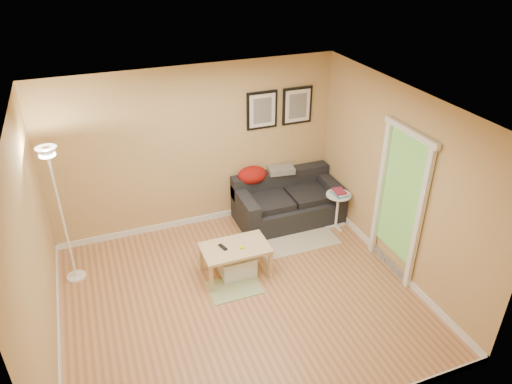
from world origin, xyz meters
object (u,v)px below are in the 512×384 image
(book_stack, at_px, (340,192))
(sofa, at_px, (288,200))
(storage_bin, at_px, (237,265))
(floor_lamp, at_px, (63,221))
(side_table, at_px, (337,211))
(coffee_table, at_px, (236,260))

(book_stack, bearing_deg, sofa, 151.84)
(sofa, relative_size, storage_bin, 3.40)
(floor_lamp, bearing_deg, book_stack, -2.60)
(side_table, bearing_deg, storage_bin, -163.61)
(coffee_table, distance_m, book_stack, 2.03)
(storage_bin, bearing_deg, sofa, 39.65)
(sofa, bearing_deg, coffee_table, -140.98)
(sofa, xyz_separation_m, book_stack, (0.64, -0.49, 0.27))
(storage_bin, height_order, floor_lamp, floor_lamp)
(sofa, bearing_deg, book_stack, -37.45)
(side_table, relative_size, floor_lamp, 0.30)
(coffee_table, bearing_deg, sofa, 50.13)
(coffee_table, relative_size, book_stack, 3.70)
(sofa, bearing_deg, storage_bin, -140.35)
(sofa, xyz_separation_m, coffee_table, (-1.27, -1.03, -0.14))
(storage_bin, distance_m, floor_lamp, 2.38)
(coffee_table, relative_size, side_table, 1.52)
(coffee_table, xyz_separation_m, floor_lamp, (-2.11, 0.72, 0.71))
(coffee_table, bearing_deg, storage_bin, -13.26)
(coffee_table, height_order, storage_bin, coffee_table)
(sofa, xyz_separation_m, storage_bin, (-1.25, -1.04, -0.22))
(sofa, height_order, book_stack, sofa)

